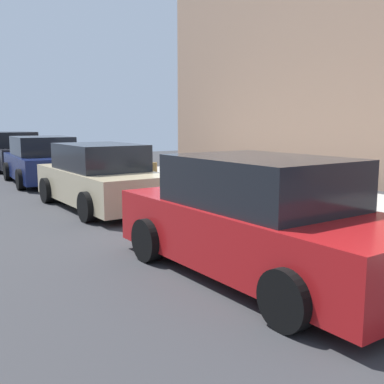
{
  "coord_description": "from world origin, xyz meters",
  "views": [
    {
      "loc": [
        -8.45,
        5.69,
        2.05
      ],
      "look_at": [
        -0.61,
        0.78,
        0.63
      ],
      "focal_mm": 43.1,
      "sensor_mm": 36.0,
      "label": 1
    }
  ],
  "objects_px": {
    "fire_hydrant": "(167,173)",
    "suitcase_maroon_10": "(192,181)",
    "suitcase_black_7": "(226,186)",
    "suitcase_navy_11": "(183,177)",
    "suitcase_teal_2": "(310,207)",
    "suitcase_navy_4": "(272,196)",
    "suitcase_teal_9": "(203,182)",
    "suitcase_olive_8": "(210,188)",
    "parked_car_charcoal_3": "(11,152)",
    "suitcase_silver_5": "(255,195)",
    "parked_car_red_0": "(259,221)",
    "bollard_post": "(155,174)",
    "suitcase_olive_1": "(330,211)",
    "suitcase_black_0": "(353,211)",
    "parked_car_beige_1": "(100,178)",
    "parked_car_navy_2": "(43,161)",
    "suitcase_maroon_3": "(289,200)",
    "suitcase_red_6": "(240,194)"
  },
  "relations": [
    {
      "from": "suitcase_black_7",
      "to": "suitcase_teal_9",
      "type": "bearing_deg",
      "value": -1.21
    },
    {
      "from": "suitcase_red_6",
      "to": "parked_car_red_0",
      "type": "relative_size",
      "value": 0.15
    },
    {
      "from": "fire_hydrant",
      "to": "suitcase_maroon_10",
      "type": "bearing_deg",
      "value": 179.26
    },
    {
      "from": "suitcase_teal_2",
      "to": "suitcase_maroon_3",
      "type": "xyz_separation_m",
      "value": [
        0.49,
        0.09,
        0.08
      ]
    },
    {
      "from": "suitcase_navy_4",
      "to": "bollard_post",
      "type": "xyz_separation_m",
      "value": [
        5.05,
        0.15,
        -0.02
      ]
    },
    {
      "from": "parked_car_navy_2",
      "to": "parked_car_charcoal_3",
      "type": "xyz_separation_m",
      "value": [
        5.32,
        -0.0,
        0.03
      ]
    },
    {
      "from": "suitcase_silver_5",
      "to": "parked_car_navy_2",
      "type": "bearing_deg",
      "value": 18.04
    },
    {
      "from": "suitcase_black_7",
      "to": "suitcase_navy_11",
      "type": "distance_m",
      "value": 2.02
    },
    {
      "from": "suitcase_teal_2",
      "to": "suitcase_navy_4",
      "type": "bearing_deg",
      "value": 3.27
    },
    {
      "from": "suitcase_black_0",
      "to": "parked_car_navy_2",
      "type": "distance_m",
      "value": 10.9
    },
    {
      "from": "suitcase_olive_8",
      "to": "suitcase_maroon_10",
      "type": "relative_size",
      "value": 1.13
    },
    {
      "from": "suitcase_teal_2",
      "to": "suitcase_navy_4",
      "type": "height_order",
      "value": "suitcase_navy_4"
    },
    {
      "from": "suitcase_olive_1",
      "to": "suitcase_black_7",
      "type": "distance_m",
      "value": 3.22
    },
    {
      "from": "suitcase_black_0",
      "to": "suitcase_silver_5",
      "type": "distance_m",
      "value": 2.66
    },
    {
      "from": "suitcase_black_7",
      "to": "parked_car_charcoal_3",
      "type": "xyz_separation_m",
      "value": [
        12.15,
        2.58,
        0.24
      ]
    },
    {
      "from": "suitcase_silver_5",
      "to": "suitcase_olive_8",
      "type": "xyz_separation_m",
      "value": [
        1.63,
        0.09,
        -0.02
      ]
    },
    {
      "from": "suitcase_teal_9",
      "to": "suitcase_maroon_10",
      "type": "xyz_separation_m",
      "value": [
        0.48,
        0.05,
        -0.02
      ]
    },
    {
      "from": "suitcase_olive_1",
      "to": "suitcase_maroon_3",
      "type": "bearing_deg",
      "value": 2.29
    },
    {
      "from": "suitcase_olive_1",
      "to": "parked_car_charcoal_3",
      "type": "bearing_deg",
      "value": 9.54
    },
    {
      "from": "suitcase_olive_1",
      "to": "suitcase_navy_4",
      "type": "height_order",
      "value": "suitcase_navy_4"
    },
    {
      "from": "parked_car_beige_1",
      "to": "parked_car_charcoal_3",
      "type": "bearing_deg",
      "value": -0.0
    },
    {
      "from": "suitcase_olive_8",
      "to": "fire_hydrant",
      "type": "height_order",
      "value": "suitcase_olive_8"
    },
    {
      "from": "suitcase_silver_5",
      "to": "parked_car_red_0",
      "type": "xyz_separation_m",
      "value": [
        -3.18,
        2.59,
        0.31
      ]
    },
    {
      "from": "suitcase_olive_1",
      "to": "fire_hydrant",
      "type": "relative_size",
      "value": 1.05
    },
    {
      "from": "parked_car_charcoal_3",
      "to": "suitcase_black_0",
      "type": "bearing_deg",
      "value": -170.9
    },
    {
      "from": "parked_car_navy_2",
      "to": "parked_car_charcoal_3",
      "type": "distance_m",
      "value": 5.32
    },
    {
      "from": "suitcase_teal_9",
      "to": "suitcase_maroon_10",
      "type": "bearing_deg",
      "value": 6.02
    },
    {
      "from": "suitcase_navy_4",
      "to": "parked_car_beige_1",
      "type": "xyz_separation_m",
      "value": [
        3.21,
        2.57,
        0.22
      ]
    },
    {
      "from": "bollard_post",
      "to": "suitcase_teal_2",
      "type": "bearing_deg",
      "value": -178.03
    },
    {
      "from": "suitcase_maroon_3",
      "to": "suitcase_silver_5",
      "type": "xyz_separation_m",
      "value": [
        1.11,
        -0.04,
        -0.05
      ]
    },
    {
      "from": "suitcase_black_0",
      "to": "parked_car_red_0",
      "type": "xyz_separation_m",
      "value": [
        -0.52,
        2.55,
        0.23
      ]
    },
    {
      "from": "suitcase_olive_1",
      "to": "suitcase_black_7",
      "type": "xyz_separation_m",
      "value": [
        3.22,
        0.0,
        0.08
      ]
    },
    {
      "from": "suitcase_navy_11",
      "to": "suitcase_maroon_10",
      "type": "bearing_deg",
      "value": 174.86
    },
    {
      "from": "suitcase_navy_4",
      "to": "suitcase_olive_1",
      "type": "bearing_deg",
      "value": -179.54
    },
    {
      "from": "parked_car_charcoal_3",
      "to": "suitcase_maroon_10",
      "type": "bearing_deg",
      "value": -166.53
    },
    {
      "from": "suitcase_black_7",
      "to": "suitcase_olive_8",
      "type": "bearing_deg",
      "value": 9.22
    },
    {
      "from": "suitcase_black_0",
      "to": "suitcase_maroon_10",
      "type": "relative_size",
      "value": 1.13
    },
    {
      "from": "suitcase_navy_4",
      "to": "suitcase_black_7",
      "type": "height_order",
      "value": "suitcase_black_7"
    },
    {
      "from": "suitcase_black_0",
      "to": "parked_car_charcoal_3",
      "type": "xyz_separation_m",
      "value": [
        15.91,
        2.55,
        0.24
      ]
    },
    {
      "from": "suitcase_olive_1",
      "to": "parked_car_charcoal_3",
      "type": "relative_size",
      "value": 0.17
    },
    {
      "from": "suitcase_teal_2",
      "to": "suitcase_red_6",
      "type": "distance_m",
      "value": 2.15
    },
    {
      "from": "suitcase_teal_9",
      "to": "parked_car_charcoal_3",
      "type": "bearing_deg",
      "value": 13.16
    },
    {
      "from": "fire_hydrant",
      "to": "suitcase_navy_4",
      "type": "bearing_deg",
      "value": 180.0
    },
    {
      "from": "suitcase_maroon_3",
      "to": "suitcase_silver_5",
      "type": "distance_m",
      "value": 1.11
    },
    {
      "from": "bollard_post",
      "to": "suitcase_maroon_3",
      "type": "bearing_deg",
      "value": -178.75
    },
    {
      "from": "bollard_post",
      "to": "parked_car_red_0",
      "type": "bearing_deg",
      "value": 162.47
    },
    {
      "from": "suitcase_black_7",
      "to": "suitcase_olive_8",
      "type": "xyz_separation_m",
      "value": [
        0.53,
        0.09,
        -0.1
      ]
    },
    {
      "from": "suitcase_teal_2",
      "to": "parked_car_red_0",
      "type": "bearing_deg",
      "value": 120.99
    },
    {
      "from": "suitcase_teal_2",
      "to": "parked_car_charcoal_3",
      "type": "bearing_deg",
      "value": 10.05
    },
    {
      "from": "suitcase_olive_8",
      "to": "parked_car_red_0",
      "type": "distance_m",
      "value": 5.43
    }
  ]
}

